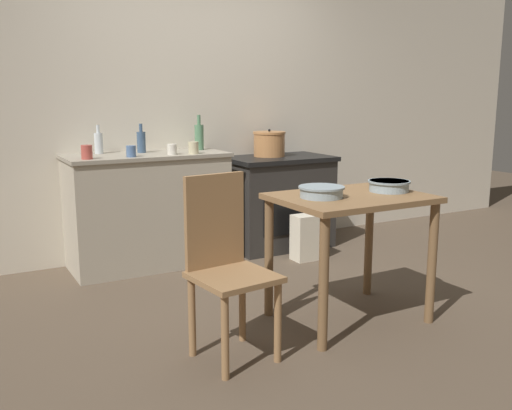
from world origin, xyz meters
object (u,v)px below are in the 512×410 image
Objects in this scene: mixing_bowl_large at (321,191)px; work_table at (350,217)px; chair at (226,262)px; bottle_left at (199,136)px; bottle_mid_left at (99,143)px; cup_mid_right at (131,151)px; stove at (278,202)px; stock_pot at (269,144)px; flour_sack at (306,237)px; cup_center_right at (87,152)px; bottle_far_left at (141,141)px; cup_center at (172,149)px; mixing_bowl_small at (389,185)px; cup_center_left at (193,148)px.

work_table is at bearing -6.08° from mixing_bowl_large.
bottle_left is (0.68, 1.90, 0.52)m from chair.
mixing_bowl_large is at bearing -66.11° from bottle_mid_left.
cup_mid_right is at bearing -67.61° from bottle_mid_left.
bottle_left is 0.84m from bottle_mid_left.
stock_pot is at bearing 140.73° from stove.
work_table reaches higher than flour_sack.
flour_sack is at bearing -13.22° from cup_mid_right.
cup_center_right reaches higher than chair.
cup_center_right is at bearing 128.19° from work_table.
bottle_mid_left is 2.21× the size of cup_center_right.
stock_pot is at bearing -5.41° from bottle_mid_left.
work_table is 3.31× the size of mixing_bowl_large.
bottle_left reaches higher than bottle_far_left.
stock_pot is 1.25× the size of bottle_far_left.
mixing_bowl_large is 2.09m from bottle_mid_left.
bottle_mid_left is (-1.51, 0.14, 0.06)m from stock_pot.
cup_center is at bearing -167.84° from stock_pot.
mixing_bowl_small is (-0.17, -1.79, -0.12)m from stock_pot.
mixing_bowl_large is 0.50m from mixing_bowl_small.
cup_mid_right reaches higher than cup_center.
bottle_far_left is 0.51m from bottle_left.
mixing_bowl_small is 1.69m from cup_center_left.
cup_mid_right is (-1.42, -0.18, 0.55)m from stove.
mixing_bowl_small is at bearing -95.34° from stock_pot.
cup_center_right is (-1.02, 1.54, 0.15)m from mixing_bowl_large.
cup_mid_right is (-0.33, -0.01, 0.00)m from cup_center.
bottle_far_left is at bearing 153.64° from flour_sack.
work_table is 1.69m from cup_center.
bottle_mid_left is (-1.34, 1.93, 0.18)m from mixing_bowl_small.
cup_mid_right is at bearing -178.61° from cup_center.
bottle_mid_left reaches higher than flour_sack.
bottle_far_left is (-0.52, 1.81, 0.19)m from mixing_bowl_large.
chair is 1.98m from bottle_far_left.
mixing_bowl_large is 1.53m from cup_center_left.
stove is 11.42× the size of cup_center.
work_table is 0.27m from mixing_bowl_large.
stock_pot reaches higher than chair.
bottle_left is at bearing 37.21° from cup_center.
flour_sack is at bearing -24.26° from bottle_mid_left.
bottle_mid_left is at bearing 87.77° from chair.
mixing_bowl_large is (-0.73, -1.70, 0.41)m from stove.
stove is 3.59× the size of mixing_bowl_small.
chair is 9.45× the size of cup_center_right.
chair reaches higher than stove.
cup_center is at bearing 1.39° from cup_mid_right.
cup_center_left is at bearing -121.23° from bottle_left.
stock_pot is at bearing 69.17° from mixing_bowl_large.
chair is (-0.89, -0.07, -0.14)m from work_table.
cup_center_left is (0.33, -0.30, -0.04)m from bottle_far_left.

